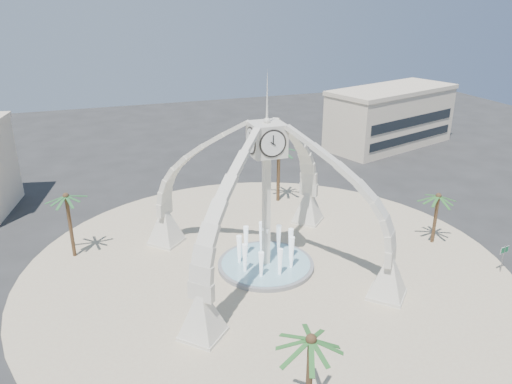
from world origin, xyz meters
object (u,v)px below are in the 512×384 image
object	(u,v)px
palm_east	(438,197)
palm_north	(279,147)
clock_tower	(266,195)
palm_west	(66,197)
palm_south	(311,341)
street_sign	(504,253)
fountain	(266,264)

from	to	relation	value
palm_east	palm_north	distance (m)	17.02
clock_tower	palm_east	world-z (taller)	clock_tower
palm_west	palm_south	size ratio (longest dim) A/B	1.03
clock_tower	street_sign	world-z (taller)	clock_tower
palm_north	street_sign	size ratio (longest dim) A/B	2.80
fountain	palm_north	size ratio (longest dim) A/B	1.15
fountain	street_sign	bearing A→B (deg)	-21.81
clock_tower	street_sign	bearing A→B (deg)	-21.81
palm_east	street_sign	distance (m)	7.13
clock_tower	street_sign	xyz separation A→B (m)	(17.84, -7.14, -4.71)
clock_tower	palm_west	size ratio (longest dim) A/B	2.86
palm_west	street_sign	world-z (taller)	palm_west
palm_east	palm_north	world-z (taller)	palm_north
clock_tower	palm_south	xyz separation A→B (m)	(-3.56, -15.99, -1.16)
street_sign	fountain	bearing A→B (deg)	150.23
fountain	palm_north	distance (m)	15.58
palm_east	palm_west	size ratio (longest dim) A/B	0.83
palm_south	palm_east	bearing A→B (deg)	37.81
palm_east	palm_south	bearing A→B (deg)	-142.19
fountain	palm_south	size ratio (longest dim) A/B	1.31
palm_east	palm_north	bearing A→B (deg)	125.04
palm_west	palm_north	distance (m)	22.07
palm_north	street_sign	world-z (taller)	palm_north
clock_tower	palm_east	xyz separation A→B (m)	(15.96, -0.84, -1.94)
palm_north	street_sign	xyz separation A→B (m)	(11.60, -20.17, -4.35)
palm_north	palm_south	xyz separation A→B (m)	(-9.80, -29.02, -0.79)
clock_tower	palm_north	world-z (taller)	clock_tower
palm_east	clock_tower	bearing A→B (deg)	176.99
fountain	palm_north	xyz separation A→B (m)	(6.24, 13.03, 5.83)
clock_tower	fountain	bearing A→B (deg)	90.00
clock_tower	palm_east	size ratio (longest dim) A/B	3.43
clock_tower	palm_west	distance (m)	16.72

